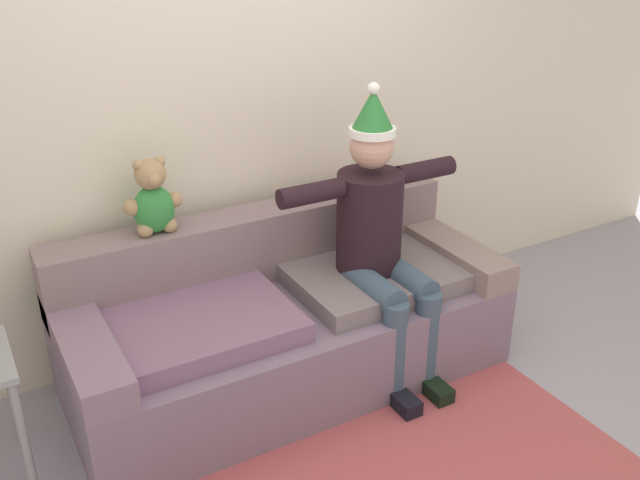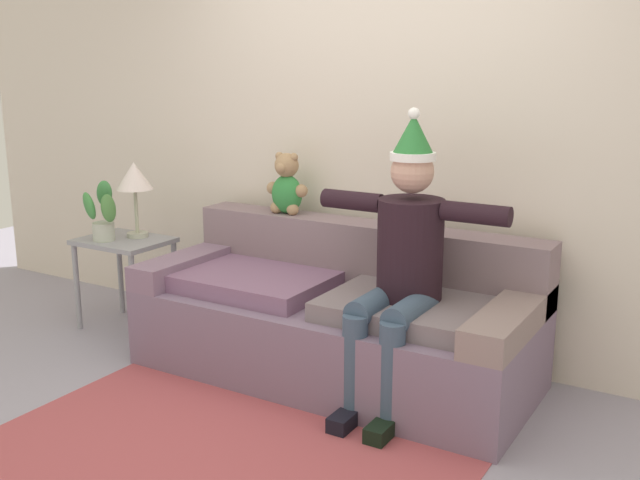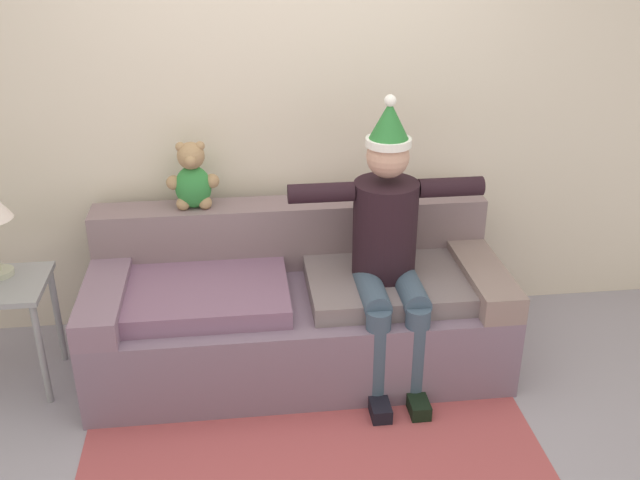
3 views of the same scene
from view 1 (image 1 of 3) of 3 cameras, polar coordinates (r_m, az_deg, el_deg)
The scene contains 4 objects.
back_wall at distance 3.73m, azimuth -7.24°, elevation 11.07°, with size 7.00×0.10×2.70m, color beige.
couch at distance 3.66m, azimuth -2.95°, elevation -6.52°, with size 2.23×0.95×0.83m.
person_seated at distance 3.53m, azimuth 4.89°, elevation 0.48°, with size 1.02×0.77×1.53m.
teddy_bear at distance 3.44m, azimuth -13.50°, elevation 3.22°, with size 0.29×0.17×0.38m.
Camera 1 is at (-1.38, -1.80, 2.23)m, focal length 39.09 mm.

